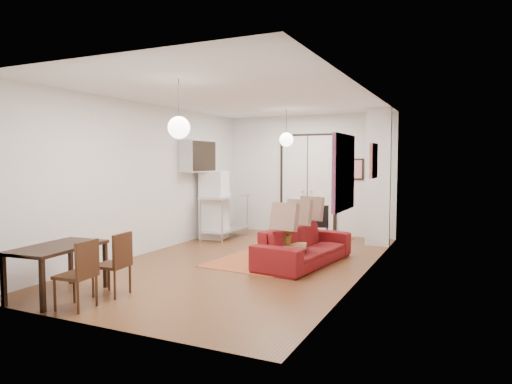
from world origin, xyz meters
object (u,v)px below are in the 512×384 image
at_px(kitchen_counter, 225,210).
at_px(dining_table, 57,251).
at_px(black_side_chair, 320,221).
at_px(coffee_table, 281,247).
at_px(sofa, 304,245).
at_px(fridge, 214,205).
at_px(dining_chair_near, 116,258).
at_px(dining_chair_far, 81,268).

bearing_deg(kitchen_counter, dining_table, -86.40).
bearing_deg(dining_table, black_side_chair, 67.94).
distance_m(coffee_table, dining_table, 3.52).
height_order(sofa, fridge, fridge).
relative_size(sofa, dining_chair_near, 2.62).
xyz_separation_m(fridge, black_side_chair, (2.46, 0.27, -0.27)).
bearing_deg(black_side_chair, kitchen_counter, -12.58).
height_order(coffee_table, kitchen_counter, kitchen_counter).
bearing_deg(black_side_chair, coffee_table, 74.01).
xyz_separation_m(sofa, kitchen_counter, (-2.55, 1.75, 0.33)).
xyz_separation_m(coffee_table, dining_chair_near, (-1.44, -2.42, 0.16)).
relative_size(dining_chair_far, black_side_chair, 0.97).
bearing_deg(fridge, kitchen_counter, 29.15).
bearing_deg(dining_chair_near, sofa, 142.93).
relative_size(coffee_table, kitchen_counter, 0.74).
xyz_separation_m(dining_table, dining_chair_far, (0.60, -0.18, -0.12)).
distance_m(fridge, dining_chair_near, 4.49).
bearing_deg(dining_chair_far, fridge, -173.54).
height_order(kitchen_counter, black_side_chair, kitchen_counter).
bearing_deg(kitchen_counter, dining_chair_near, -78.67).
bearing_deg(dining_chair_near, coffee_table, 144.31).
bearing_deg(dining_chair_near, dining_table, -59.19).
distance_m(fridge, dining_table, 4.82).
bearing_deg(coffee_table, sofa, 49.45).
height_order(fridge, dining_chair_near, fridge).
relative_size(coffee_table, dining_chair_far, 1.14).
distance_m(sofa, dining_table, 3.98).
bearing_deg(coffee_table, kitchen_counter, 136.99).
height_order(coffee_table, black_side_chair, black_side_chair).
bearing_deg(coffee_table, black_side_chair, 89.57).
bearing_deg(sofa, dining_chair_near, 155.90).
height_order(sofa, dining_chair_near, dining_chair_near).
bearing_deg(fridge, dining_chair_far, -86.56).
height_order(kitchen_counter, dining_table, kitchen_counter).
bearing_deg(dining_chair_near, black_side_chair, 157.61).
bearing_deg(dining_chair_near, kitchen_counter, -174.78).
relative_size(kitchen_counter, dining_chair_far, 1.54).
distance_m(fridge, black_side_chair, 2.49).
relative_size(sofa, dining_chair_far, 2.62).
bearing_deg(dining_chair_far, coffee_table, 149.69).
bearing_deg(fridge, coffee_table, -46.57).
distance_m(sofa, fridge, 3.21).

